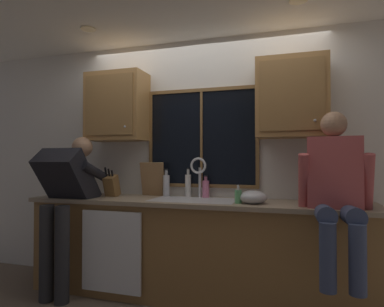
{
  "coord_description": "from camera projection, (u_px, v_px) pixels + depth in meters",
  "views": [
    {
      "loc": [
        0.91,
        -3.29,
        1.3
      ],
      "look_at": [
        -0.01,
        -0.3,
        1.36
      ],
      "focal_mm": 30.91,
      "sensor_mm": 36.0,
      "label": 1
    }
  ],
  "objects": [
    {
      "name": "person_standing",
      "position": [
        66.0,
        196.0,
        3.18
      ],
      "size": [
        0.53,
        0.7,
        1.53
      ],
      "color": "#262628",
      "rests_on": "floor"
    },
    {
      "name": "bottle_amber_small",
      "position": [
        206.0,
        188.0,
        3.3
      ],
      "size": [
        0.07,
        0.07,
        0.22
      ],
      "color": "pink",
      "rests_on": "countertop"
    },
    {
      "name": "lower_cabinet_run",
      "position": [
        193.0,
        251.0,
        3.12
      ],
      "size": [
        3.17,
        0.58,
        0.88
      ],
      "primitive_type": "cube",
      "color": "olive",
      "rests_on": "floor"
    },
    {
      "name": "countertop",
      "position": [
        193.0,
        202.0,
        3.11
      ],
      "size": [
        3.23,
        0.62,
        0.04
      ],
      "primitive_type": "cube",
      "color": "gray",
      "rests_on": "lower_cabinet_run"
    },
    {
      "name": "window_frame_left",
      "position": [
        151.0,
        139.0,
        3.56
      ],
      "size": [
        0.03,
        0.02,
        0.95
      ],
      "primitive_type": "cube",
      "color": "brown"
    },
    {
      "name": "bottle_green_glass",
      "position": [
        166.0,
        185.0,
        3.39
      ],
      "size": [
        0.07,
        0.07,
        0.28
      ],
      "color": "#B7B7BC",
      "rests_on": "countertop"
    },
    {
      "name": "back_wall",
      "position": [
        203.0,
        162.0,
        3.47
      ],
      "size": [
        5.57,
        0.12,
        2.55
      ],
      "primitive_type": "cube",
      "color": "silver",
      "rests_on": "floor"
    },
    {
      "name": "person_sitting_on_counter",
      "position": [
        336.0,
        186.0,
        2.5
      ],
      "size": [
        0.54,
        0.6,
        1.26
      ],
      "color": "#384260",
      "rests_on": "countertop"
    },
    {
      "name": "sink",
      "position": [
        194.0,
        210.0,
        3.11
      ],
      "size": [
        0.8,
        0.46,
        0.21
      ],
      "color": "#B7B7BC",
      "rests_on": "lower_cabinet_run"
    },
    {
      "name": "knife_block",
      "position": [
        112.0,
        186.0,
        3.41
      ],
      "size": [
        0.12,
        0.18,
        0.32
      ],
      "color": "brown",
      "rests_on": "countertop"
    },
    {
      "name": "mixing_bowl",
      "position": [
        253.0,
        197.0,
        2.86
      ],
      "size": [
        0.24,
        0.24,
        0.12
      ],
      "primitive_type": "ellipsoid",
      "color": "#B7B7BC",
      "rests_on": "countertop"
    },
    {
      "name": "window_frame_right",
      "position": [
        257.0,
        137.0,
        3.23
      ],
      "size": [
        0.03,
        0.02,
        0.95
      ],
      "primitive_type": "cube",
      "color": "brown"
    },
    {
      "name": "dishwasher_front",
      "position": [
        111.0,
        252.0,
        3.02
      ],
      "size": [
        0.6,
        0.02,
        0.74
      ],
      "primitive_type": "cube",
      "color": "white"
    },
    {
      "name": "soap_dispenser",
      "position": [
        238.0,
        196.0,
        2.86
      ],
      "size": [
        0.06,
        0.07,
        0.16
      ],
      "color": "#59A566",
      "rests_on": "countertop"
    },
    {
      "name": "window_glass",
      "position": [
        202.0,
        138.0,
        3.4
      ],
      "size": [
        1.1,
        0.02,
        0.95
      ],
      "primitive_type": "cube",
      "color": "black"
    },
    {
      "name": "window_mullion_center",
      "position": [
        201.0,
        138.0,
        3.39
      ],
      "size": [
        0.02,
        0.02,
        0.95
      ],
      "primitive_type": "cube",
      "color": "brown"
    },
    {
      "name": "bottle_tall_clear",
      "position": [
        188.0,
        185.0,
        3.38
      ],
      "size": [
        0.06,
        0.06,
        0.29
      ],
      "color": "silver",
      "rests_on": "countertop"
    },
    {
      "name": "faucet",
      "position": [
        200.0,
        172.0,
        3.29
      ],
      "size": [
        0.18,
        0.09,
        0.4
      ],
      "color": "silver",
      "rests_on": "countertop"
    },
    {
      "name": "window_frame_top",
      "position": [
        201.0,
        90.0,
        3.4
      ],
      "size": [
        1.17,
        0.02,
        0.04
      ],
      "primitive_type": "cube",
      "color": "brown"
    },
    {
      "name": "ceiling_downlight_left",
      "position": [
        88.0,
        29.0,
        3.14
      ],
      "size": [
        0.14,
        0.14,
        0.01
      ],
      "primitive_type": "cylinder",
      "color": "#FFEAB2"
    },
    {
      "name": "window_frame_bottom",
      "position": [
        202.0,
        186.0,
        3.39
      ],
      "size": [
        1.17,
        0.02,
        0.04
      ],
      "primitive_type": "cube",
      "color": "brown"
    },
    {
      "name": "upper_cabinet_left",
      "position": [
        117.0,
        107.0,
        3.52
      ],
      "size": [
        0.62,
        0.36,
        0.72
      ],
      "color": "#9E703D"
    },
    {
      "name": "cutting_board",
      "position": [
        153.0,
        179.0,
        3.47
      ],
      "size": [
        0.26,
        0.09,
        0.35
      ],
      "primitive_type": "cube",
      "rotation": [
        0.21,
        0.0,
        0.0
      ],
      "color": "#997047",
      "rests_on": "countertop"
    },
    {
      "name": "upper_cabinet_right",
      "position": [
        292.0,
        98.0,
        2.99
      ],
      "size": [
        0.62,
        0.36,
        0.72
      ],
      "color": "#9E703D"
    },
    {
      "name": "ceiling_downlight_right",
      "position": [
        298.0,
        1.0,
        2.58
      ],
      "size": [
        0.14,
        0.14,
        0.01
      ],
      "primitive_type": "cylinder",
      "color": "#FFEAB2"
    }
  ]
}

